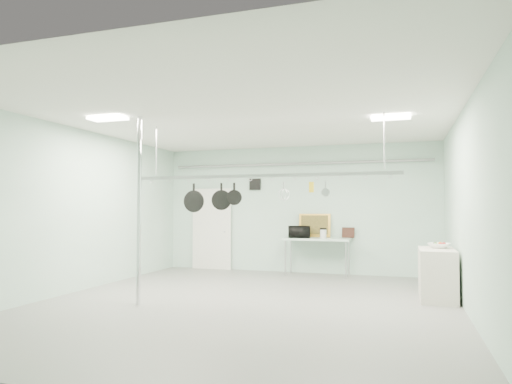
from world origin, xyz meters
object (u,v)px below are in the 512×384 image
(chrome_pole, at_px, (139,210))
(prep_table, at_px, (317,241))
(skillet_mid, at_px, (221,196))
(fruit_bowl, at_px, (439,246))
(side_cabinet, at_px, (437,274))
(pot_rack, at_px, (261,174))
(skillet_right, at_px, (234,193))
(microwave, at_px, (299,232))
(coffee_canister, at_px, (323,234))
(skillet_left, at_px, (194,198))

(chrome_pole, distance_m, prep_table, 4.85)
(skillet_mid, bearing_deg, chrome_pole, -151.04)
(fruit_bowl, xyz_separation_m, skillet_mid, (-3.76, -1.24, 0.90))
(side_cabinet, distance_m, pot_rack, 3.62)
(pot_rack, distance_m, skillet_right, 0.61)
(microwave, distance_m, coffee_canister, 0.58)
(prep_table, height_order, skillet_right, skillet_right)
(microwave, xyz_separation_m, skillet_mid, (-0.73, -3.21, 0.79))
(side_cabinet, height_order, microwave, microwave)
(fruit_bowl, height_order, skillet_mid, skillet_mid)
(prep_table, bearing_deg, side_cabinet, -40.79)
(side_cabinet, relative_size, skillet_mid, 2.47)
(prep_table, distance_m, skillet_right, 3.58)
(microwave, bearing_deg, skillet_mid, 61.30)
(skillet_mid, bearing_deg, prep_table, 61.44)
(prep_table, xyz_separation_m, skillet_mid, (-1.16, -3.30, 1.01))
(chrome_pole, xyz_separation_m, coffee_canister, (2.46, 4.13, -0.59))
(microwave, relative_size, fruit_bowl, 1.36)
(side_cabinet, bearing_deg, chrome_pole, -157.59)
(skillet_left, distance_m, skillet_right, 0.80)
(fruit_bowl, bearing_deg, coffee_canister, 140.82)
(prep_table, relative_size, pot_rack, 0.33)
(prep_table, distance_m, pot_rack, 3.61)
(coffee_canister, bearing_deg, skillet_right, -108.31)
(skillet_right, bearing_deg, skillet_mid, 159.86)
(fruit_bowl, height_order, skillet_right, skillet_right)
(pot_rack, xyz_separation_m, skillet_right, (-0.51, 0.00, -0.33))
(coffee_canister, xyz_separation_m, skillet_left, (-1.87, -3.23, 0.81))
(pot_rack, height_order, coffee_canister, pot_rack)
(skillet_left, xyz_separation_m, skillet_right, (0.80, 0.00, 0.08))
(pot_rack, distance_m, coffee_canister, 3.50)
(pot_rack, relative_size, microwave, 9.27)
(side_cabinet, xyz_separation_m, fruit_bowl, (0.05, 0.14, 0.50))
(coffee_canister, xyz_separation_m, skillet_mid, (-1.32, -3.23, 0.83))
(microwave, bearing_deg, chrome_pole, 49.63)
(skillet_right, bearing_deg, skillet_left, 159.86)
(prep_table, xyz_separation_m, microwave, (-0.42, -0.09, 0.22))
(prep_table, bearing_deg, skillet_right, -105.39)
(side_cabinet, distance_m, skillet_mid, 4.11)
(prep_table, distance_m, skillet_mid, 3.64)
(coffee_canister, bearing_deg, side_cabinet, -41.72)
(fruit_bowl, bearing_deg, microwave, 146.95)
(coffee_canister, bearing_deg, fruit_bowl, -39.18)
(prep_table, relative_size, skillet_left, 3.03)
(prep_table, xyz_separation_m, skillet_left, (-1.71, -3.30, 0.99))
(side_cabinet, distance_m, coffee_canister, 3.25)
(pot_rack, relative_size, skillet_left, 9.09)
(skillet_mid, distance_m, skillet_right, 0.25)
(microwave, xyz_separation_m, fruit_bowl, (3.02, -1.97, -0.10))
(skillet_right, bearing_deg, coffee_canister, 51.55)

